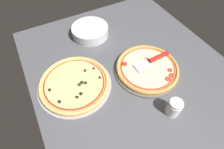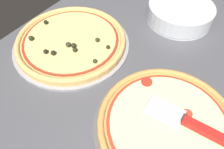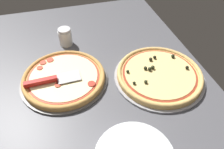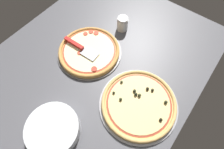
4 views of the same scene
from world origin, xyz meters
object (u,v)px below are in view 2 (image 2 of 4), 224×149
(pizza_front, at_px, (168,124))
(serving_spatula, at_px, (200,129))
(pizza_back, at_px, (71,40))
(plate_stack, at_px, (180,13))

(pizza_front, height_order, serving_spatula, serving_spatula)
(serving_spatula, bearing_deg, pizza_back, 81.36)
(pizza_back, bearing_deg, serving_spatula, -98.64)
(plate_stack, bearing_deg, pizza_back, 144.63)
(pizza_back, relative_size, plate_stack, 1.54)
(pizza_back, xyz_separation_m, plate_stack, (0.37, -0.26, 0.01))
(pizza_back, bearing_deg, plate_stack, -35.37)
(pizza_front, xyz_separation_m, serving_spatula, (0.02, -0.07, 0.02))
(serving_spatula, relative_size, plate_stack, 0.96)
(pizza_front, xyz_separation_m, pizza_back, (0.10, 0.43, 0.00))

